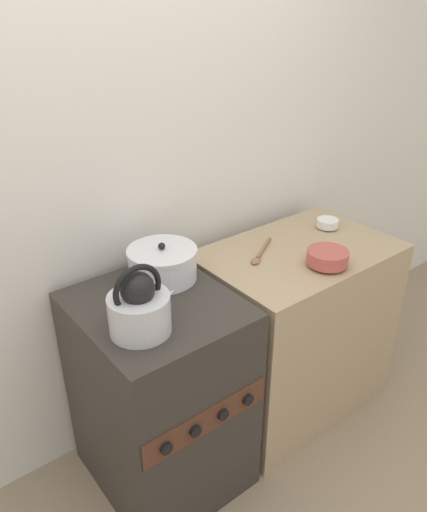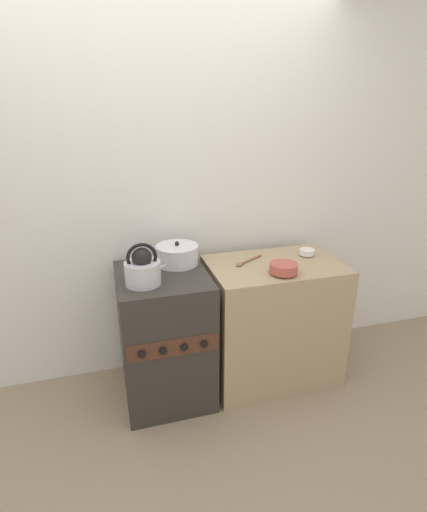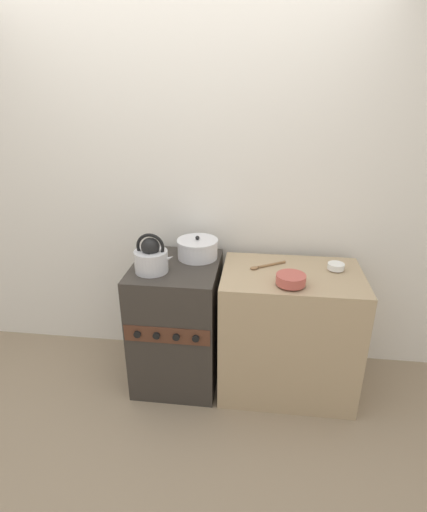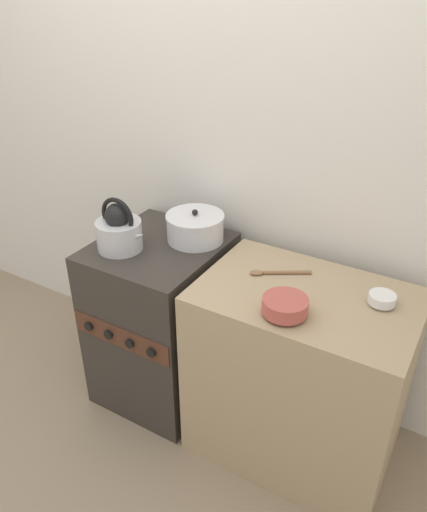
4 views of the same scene
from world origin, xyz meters
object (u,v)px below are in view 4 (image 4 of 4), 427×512
stove (162,320)px  enamel_bowl (285,306)px  cooking_pot (195,227)px  kettle (119,230)px  small_ceramic_bowl (382,299)px

stove → enamel_bowl: bearing=-14.5°
cooking_pot → enamel_bowl: cooking_pot is taller
cooking_pot → stove: bearing=-132.4°
kettle → cooking_pot: kettle is taller
stove → enamel_bowl: (0.72, -0.19, 0.47)m
enamel_bowl → small_ceramic_bowl: (0.29, 0.25, -0.01)m
stove → small_ceramic_bowl: small_ceramic_bowl is taller
cooking_pot → small_ceramic_bowl: cooking_pot is taller
kettle → small_ceramic_bowl: bearing=8.5°
kettle → enamel_bowl: kettle is taller
kettle → cooking_pot: bearing=44.9°
small_ceramic_bowl → cooking_pot: bearing=175.1°
kettle → cooking_pot: 0.35m
kettle → cooking_pot: (0.25, 0.25, -0.03)m
stove → enamel_bowl: size_ratio=5.03×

